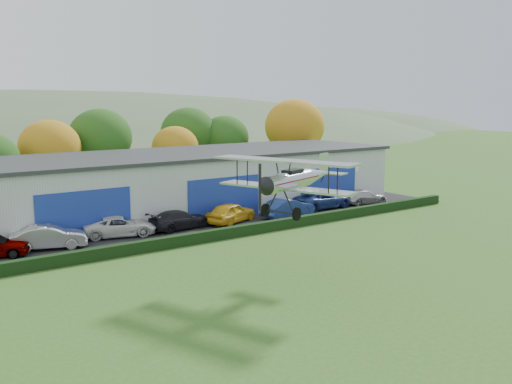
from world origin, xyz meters
TOP-DOWN VIEW (x-y plane):
  - ground at (0.00, 0.00)m, footprint 300.00×300.00m
  - apron at (3.00, 21.00)m, footprint 48.00×9.00m
  - hedge at (3.00, 16.20)m, footprint 46.00×0.60m
  - hangar at (5.00, 27.98)m, footprint 40.60×12.60m
  - tree_belt at (0.85, 40.62)m, footprint 75.70×13.22m
  - car_1 at (-9.98, 20.65)m, footprint 5.21×3.05m
  - car_2 at (-4.64, 21.28)m, footprint 5.79×3.79m
  - car_3 at (0.07, 20.79)m, footprint 5.28×2.53m
  - car_4 at (4.61, 20.38)m, footprint 5.30×3.60m
  - car_5 at (9.74, 19.31)m, footprint 5.09×2.17m
  - car_6 at (14.97, 20.61)m, footprint 5.81×2.85m
  - car_7 at (19.86, 19.96)m, footprint 4.97×2.70m
  - biplane at (-0.70, 6.01)m, footprint 7.46×8.40m

SIDE VIEW (x-z plane):
  - ground at x=0.00m, z-range 0.00..0.00m
  - apron at x=3.00m, z-range 0.00..0.05m
  - hedge at x=3.00m, z-range 0.00..0.80m
  - car_7 at x=19.86m, z-range 0.05..1.42m
  - car_2 at x=-4.64m, z-range 0.05..1.53m
  - car_3 at x=0.07m, z-range 0.05..1.54m
  - car_6 at x=14.97m, z-range 0.05..1.64m
  - car_1 at x=-9.98m, z-range 0.05..1.67m
  - car_5 at x=9.74m, z-range 0.05..1.68m
  - car_4 at x=4.61m, z-range 0.05..1.73m
  - hangar at x=5.00m, z-range 0.01..5.31m
  - tree_belt at x=0.85m, z-range 0.55..10.67m
  - biplane at x=-0.70m, z-range 4.20..7.37m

